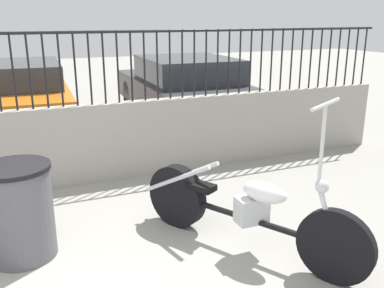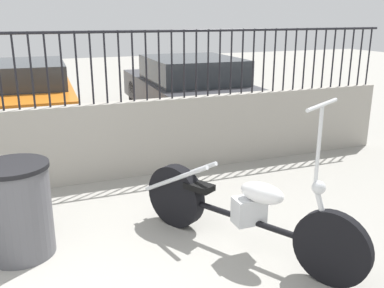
{
  "view_description": "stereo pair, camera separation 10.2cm",
  "coord_description": "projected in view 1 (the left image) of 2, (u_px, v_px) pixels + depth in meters",
  "views": [
    {
      "loc": [
        -0.02,
        -2.53,
        2.09
      ],
      "look_at": [
        1.76,
        1.7,
        0.7
      ],
      "focal_mm": 40.0,
      "sensor_mm": 36.0,
      "label": 1
    },
    {
      "loc": [
        0.08,
        -2.57,
        2.09
      ],
      "look_at": [
        1.76,
        1.7,
        0.7
      ],
      "focal_mm": 40.0,
      "sensor_mm": 36.0,
      "label": 2
    }
  ],
  "objects": [
    {
      "name": "motorcycle_black",
      "position": [
        235.0,
        208.0,
        3.94
      ],
      "size": [
        1.25,
        2.07,
        1.47
      ],
      "rotation": [
        0.0,
        0.0,
        -1.06
      ],
      "color": "black",
      "rests_on": "ground_plane"
    },
    {
      "name": "car_orange",
      "position": [
        11.0,
        98.0,
        7.56
      ],
      "size": [
        2.06,
        4.14,
        1.32
      ],
      "rotation": [
        0.0,
        0.0,
        1.53
      ],
      "color": "black",
      "rests_on": "ground_plane"
    },
    {
      "name": "car_dark_grey",
      "position": [
        185.0,
        88.0,
        8.82
      ],
      "size": [
        2.02,
        4.35,
        1.28
      ],
      "rotation": [
        0.0,
        0.0,
        1.54
      ],
      "color": "black",
      "rests_on": "ground_plane"
    },
    {
      "name": "trash_bin",
      "position": [
        19.0,
        212.0,
        3.75
      ],
      "size": [
        0.61,
        0.61,
        0.86
      ],
      "color": "#56565B",
      "rests_on": "ground_plane"
    },
    {
      "name": "low_wall",
      "position": [
        23.0,
        151.0,
        5.18
      ],
      "size": [
        10.62,
        0.18,
        1.01
      ],
      "color": "#9E998E",
      "rests_on": "ground_plane"
    },
    {
      "name": "fence_railing",
      "position": [
        12.0,
        60.0,
        4.87
      ],
      "size": [
        10.62,
        0.04,
        0.9
      ],
      "color": "black",
      "rests_on": "low_wall"
    }
  ]
}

